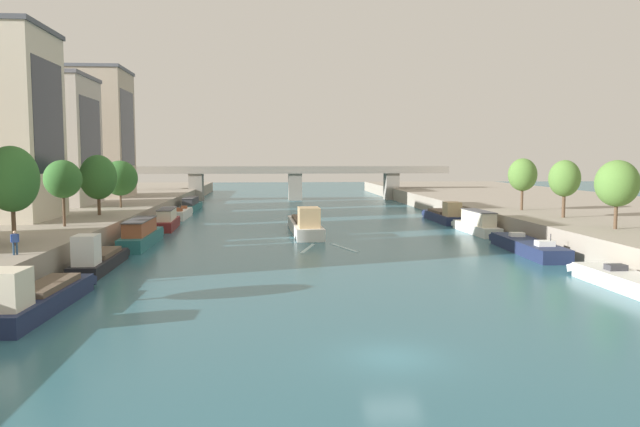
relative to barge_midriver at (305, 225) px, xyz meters
name	(u,v)px	position (x,y,z in m)	size (l,w,h in m)	color
ground_plane	(393,357)	(1.28, -44.91, -1.04)	(400.00, 400.00, 0.00)	#2D6070
quay_left	(10,218)	(-37.43, 10.09, 0.17)	(36.00, 170.00, 2.41)	gray
quay_right	(587,213)	(40.00, 10.09, 0.17)	(36.00, 170.00, 2.41)	gray
barge_midriver	(305,225)	(0.00, 0.00, 0.00)	(3.49, 17.54, 3.48)	silver
wake_behind_barge	(326,248)	(1.37, -11.88, -1.02)	(5.60, 5.96, 0.03)	#A0CCD6
moored_boat_left_far	(37,297)	(-17.36, -35.62, -0.11)	(2.85, 12.48, 3.15)	#1E284C
moored_boat_left_gap_after	(98,259)	(-17.66, -22.14, -0.13)	(2.32, 11.31, 3.18)	black
moored_boat_left_midway	(141,235)	(-17.07, -8.69, 0.11)	(2.41, 12.94, 2.75)	#23666B
moored_boat_left_end	(168,220)	(-16.87, 6.12, 0.05)	(2.42, 10.54, 2.61)	maroon
moored_boat_left_lone	(182,214)	(-17.03, 20.07, -0.36)	(1.91, 10.43, 2.37)	silver
moored_boat_left_second	(191,205)	(-17.36, 33.00, -0.08)	(2.39, 12.48, 2.29)	#23666B
moored_boat_right_lone	(638,285)	(19.91, -33.43, -0.48)	(2.95, 13.36, 2.16)	silver
moored_boat_right_near	(527,246)	(19.86, -16.33, -0.41)	(3.13, 13.98, 2.29)	#1E284C
moored_boat_right_second	(477,224)	(20.25, -1.27, 0.10)	(2.48, 11.67, 2.72)	silver
moored_boat_right_end	(444,215)	(20.08, 11.77, -0.13)	(2.74, 13.55, 3.04)	#1E284C
tree_left_nearest	(12,179)	(-22.88, -24.74, 6.26)	(3.83, 3.83, 7.31)	brown
tree_left_second	(63,179)	(-23.45, -12.00, 5.82)	(3.45, 3.45, 6.25)	brown
tree_left_end_of_row	(98,177)	(-23.36, -0.48, 5.65)	(4.10, 4.10, 6.79)	brown
tree_left_third	(120,178)	(-23.50, 10.16, 5.21)	(4.49, 4.49, 6.11)	brown
tree_right_nearest	(617,184)	(27.18, -18.35, 5.51)	(3.83, 3.83, 6.25)	brown
tree_right_end_of_row	(565,179)	(27.61, -7.64, 5.60)	(3.32, 3.32, 6.22)	brown
tree_right_third	(523,175)	(27.04, 1.98, 5.75)	(3.49, 3.49, 6.40)	brown
building_left_tall	(47,140)	(-34.31, 15.46, 10.24)	(11.93, 12.10, 17.70)	#BCB2A8
building_left_middle	(87,133)	(-34.31, 33.99, 11.98)	(13.58, 11.93, 21.18)	#B2A38E
bridge_far	(295,178)	(1.28, 58.13, 3.57)	(65.43, 4.40, 7.14)	gray
person_on_quay	(15,241)	(-20.98, -29.34, 2.30)	(0.47, 0.35, 1.62)	navy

